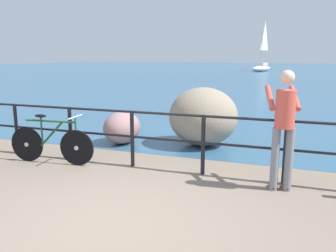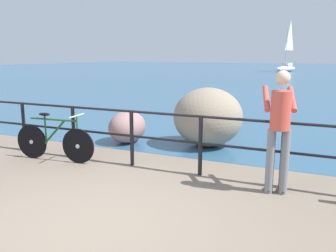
{
  "view_description": "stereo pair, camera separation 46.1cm",
  "coord_description": "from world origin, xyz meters",
  "px_view_note": "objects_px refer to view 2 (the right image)",
  "views": [
    {
      "loc": [
        1.97,
        -3.34,
        1.98
      ],
      "look_at": [
        -0.11,
        2.51,
        0.7
      ],
      "focal_mm": 36.83,
      "sensor_mm": 36.0,
      "label": 1
    },
    {
      "loc": [
        2.4,
        -3.16,
        1.98
      ],
      "look_at": [
        -0.11,
        2.51,
        0.7
      ],
      "focal_mm": 36.83,
      "sensor_mm": 36.0,
      "label": 2
    }
  ],
  "objects_px": {
    "bicycle": "(54,141)",
    "breakwater_boulder_main": "(208,117)",
    "person_at_railing": "(279,127)",
    "sailboat": "(286,66)",
    "breakwater_boulder_left": "(127,127)"
  },
  "relations": [
    {
      "from": "breakwater_boulder_left",
      "to": "sailboat",
      "type": "bearing_deg",
      "value": 90.11
    },
    {
      "from": "breakwater_boulder_main",
      "to": "sailboat",
      "type": "distance_m",
      "value": 38.21
    },
    {
      "from": "breakwater_boulder_main",
      "to": "sailboat",
      "type": "height_order",
      "value": "sailboat"
    },
    {
      "from": "bicycle",
      "to": "sailboat",
      "type": "xyz_separation_m",
      "value": [
        0.47,
        40.43,
        0.32
      ]
    },
    {
      "from": "person_at_railing",
      "to": "breakwater_boulder_main",
      "type": "relative_size",
      "value": 1.17
    },
    {
      "from": "bicycle",
      "to": "breakwater_boulder_main",
      "type": "bearing_deg",
      "value": 39.11
    },
    {
      "from": "person_at_railing",
      "to": "breakwater_boulder_left",
      "type": "distance_m",
      "value": 3.95
    },
    {
      "from": "person_at_railing",
      "to": "sailboat",
      "type": "distance_m",
      "value": 40.52
    },
    {
      "from": "bicycle",
      "to": "breakwater_boulder_main",
      "type": "relative_size",
      "value": 1.11
    },
    {
      "from": "bicycle",
      "to": "breakwater_boulder_main",
      "type": "distance_m",
      "value": 3.25
    },
    {
      "from": "person_at_railing",
      "to": "sailboat",
      "type": "xyz_separation_m",
      "value": [
        -3.58,
        40.36,
        -0.28
      ]
    },
    {
      "from": "bicycle",
      "to": "person_at_railing",
      "type": "bearing_deg",
      "value": -4.24
    },
    {
      "from": "breakwater_boulder_main",
      "to": "bicycle",
      "type": "bearing_deg",
      "value": -135.65
    },
    {
      "from": "person_at_railing",
      "to": "sailboat",
      "type": "height_order",
      "value": "sailboat"
    },
    {
      "from": "bicycle",
      "to": "person_at_railing",
      "type": "height_order",
      "value": "person_at_railing"
    }
  ]
}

